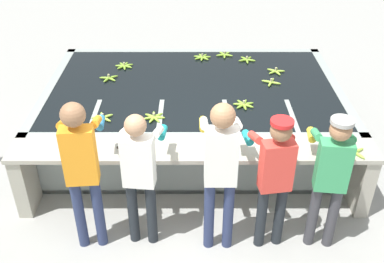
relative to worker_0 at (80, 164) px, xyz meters
The scene contains 20 objects.
ground_plane 1.56m from the worker_0, 16.97° to the left, with size 80.00×80.00×0.00m, color #999993.
wash_tank 2.46m from the worker_0, 62.46° to the left, with size 4.12×2.67×0.85m.
work_ledge 1.32m from the worker_0, 27.02° to the left, with size 4.12×0.45×0.85m.
worker_0 is the anchor object (origin of this frame).
worker_1 0.57m from the worker_0, ahead, with size 0.45×0.72×1.59m.
worker_2 1.36m from the worker_0, ahead, with size 0.40×0.72×1.76m.
worker_3 1.91m from the worker_0, ahead, with size 0.48×0.73×1.57m.
worker_4 2.47m from the worker_0, ahead, with size 0.46×0.73×1.58m.
banana_bunch_floating_0 1.39m from the worker_0, 63.45° to the left, with size 0.28×0.28×0.08m.
banana_bunch_floating_1 2.35m from the worker_0, 41.44° to the left, with size 0.28×0.28×0.08m.
banana_bunch_floating_2 2.34m from the worker_0, 92.86° to the left, with size 0.27×0.28×0.08m.
banana_bunch_floating_3 3.57m from the worker_0, 63.25° to the left, with size 0.28×0.27×0.08m.
banana_bunch_floating_4 1.23m from the worker_0, 90.87° to the left, with size 0.26×0.28×0.08m.
banana_bunch_floating_5 3.33m from the worker_0, 68.02° to the left, with size 0.28×0.28×0.08m.
banana_bunch_floating_6 3.56m from the worker_0, 56.97° to the left, with size 0.28×0.26×0.08m.
banana_bunch_floating_7 3.12m from the worker_0, 44.87° to the left, with size 0.27×0.27×0.08m.
banana_bunch_floating_8 2.76m from the worker_0, 88.93° to the left, with size 0.28×0.28×0.08m.
banana_bunch_floating_9 3.46m from the worker_0, 47.77° to the left, with size 0.27×0.28×0.08m.
banana_bunch_ledge_0 2.90m from the worker_0, ahead, with size 0.26×0.26×0.08m.
knife_0 0.75m from the worker_0, 60.93° to the left, with size 0.32×0.20×0.02m.
Camera 1 is at (-0.02, -3.86, 3.69)m, focal length 42.00 mm.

